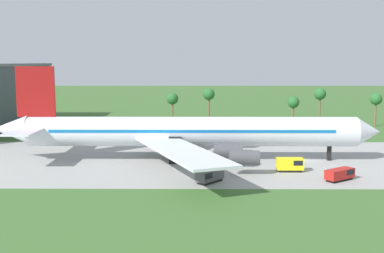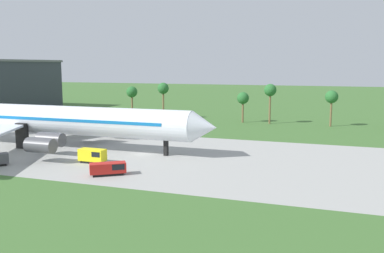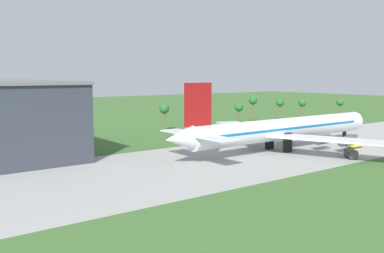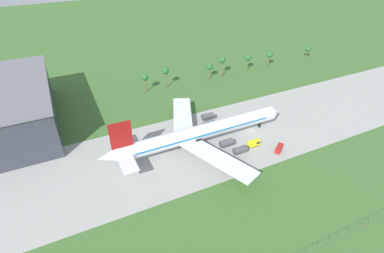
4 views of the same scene
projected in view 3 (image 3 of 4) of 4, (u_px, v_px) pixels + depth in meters
ground_plane at (336, 142)px, 132.58m from camera, size 600.00×600.00×0.00m
taxiway_strip at (336, 142)px, 132.58m from camera, size 320.00×44.00×0.02m
jet_airliner at (283, 129)px, 117.52m from camera, size 77.85×61.73×18.84m
baggage_tug at (355, 143)px, 121.64m from camera, size 4.77×2.05×2.48m
catering_van at (351, 154)px, 106.18m from camera, size 4.96×5.33×2.10m
palm_tree_row at (259, 104)px, 184.45m from camera, size 111.88×3.60×11.73m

